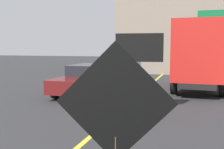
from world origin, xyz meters
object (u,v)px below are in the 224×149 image
traffic_cone_near_sign (111,147)px  box_truck (199,54)px  roadwork_sign (116,106)px  pickup_car (89,79)px  traffic_cone_mid_lane (135,115)px  arrow_board_trailer (139,99)px

traffic_cone_near_sign → box_truck: bearing=80.4°
roadwork_sign → box_truck: (1.24, 11.54, 0.39)m
pickup_car → traffic_cone_mid_lane: (3.30, -4.81, -0.39)m
pickup_car → box_truck: bearing=27.3°
traffic_cone_near_sign → traffic_cone_mid_lane: bearing=92.6°
roadwork_sign → box_truck: 11.62m
box_truck → traffic_cone_near_sign: box_truck is taller
box_truck → pickup_car: size_ratio=1.36×
pickup_car → roadwork_sign: bearing=-66.3°
arrow_board_trailer → box_truck: 6.45m
pickup_car → traffic_cone_near_sign: size_ratio=7.15×
roadwork_sign → traffic_cone_near_sign: roadwork_sign is taller
roadwork_sign → pickup_car: bearing=113.7°
arrow_board_trailer → traffic_cone_mid_lane: arrow_board_trailer is taller
traffic_cone_near_sign → roadwork_sign: bearing=-70.7°
roadwork_sign → arrow_board_trailer: 5.72m
box_truck → traffic_cone_mid_lane: 7.85m
arrow_board_trailer → box_truck: (2.03, 5.96, 1.38)m
traffic_cone_mid_lane → box_truck: bearing=76.1°
roadwork_sign → box_truck: bearing=83.8°
roadwork_sign → box_truck: size_ratio=0.34×
pickup_car → traffic_cone_near_sign: pickup_car is taller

